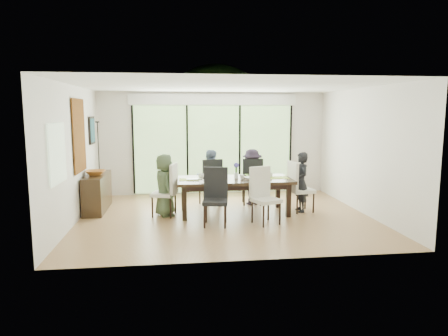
{
  "coord_description": "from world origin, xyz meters",
  "views": [
    {
      "loc": [
        -1.04,
        -8.07,
        2.18
      ],
      "look_at": [
        0.0,
        0.25,
        1.0
      ],
      "focal_mm": 32.0,
      "sensor_mm": 36.0,
      "label": 1
    }
  ],
  "objects": [
    {
      "name": "blinds_header",
      "position": [
        0.0,
        2.46,
        2.5
      ],
      "size": [
        4.4,
        0.06,
        0.28
      ],
      "primitive_type": "cube",
      "color": "white",
      "rests_on": "wall_back"
    },
    {
      "name": "sideboard",
      "position": [
        -2.76,
        0.93,
        0.41
      ],
      "size": [
        0.41,
        1.44,
        0.81
      ],
      "primitive_type": "cube",
      "color": "black",
      "rests_on": "floor"
    },
    {
      "name": "candle",
      "position": [
        -2.76,
        1.28,
        2.01
      ],
      "size": [
        0.03,
        0.03,
        0.09
      ],
      "primitive_type": "cylinder",
      "color": "silver",
      "rests_on": "sideboard"
    },
    {
      "name": "tapestry",
      "position": [
        -2.97,
        0.4,
        1.7
      ],
      "size": [
        0.02,
        1.0,
        1.5
      ],
      "primitive_type": "cube",
      "color": "#934C15",
      "rests_on": "wall_left"
    },
    {
      "name": "candlestick_shaft",
      "position": [
        -2.76,
        1.28,
        1.4
      ],
      "size": [
        0.02,
        0.02,
        1.13
      ],
      "primitive_type": "cylinder",
      "color": "black",
      "rests_on": "sideboard"
    },
    {
      "name": "placemat_right",
      "position": [
        1.17,
        0.26,
        0.77
      ],
      "size": [
        0.45,
        0.33,
        0.01
      ],
      "primitive_type": "cube",
      "color": "#94AC3D",
      "rests_on": "table_top"
    },
    {
      "name": "hyacinth_stems",
      "position": [
        0.27,
        0.31,
        0.95
      ],
      "size": [
        0.04,
        0.04,
        0.16
      ],
      "primitive_type": "cylinder",
      "color": "#337226",
      "rests_on": "table_top"
    },
    {
      "name": "cup_c",
      "position": [
        1.02,
        0.36,
        0.81
      ],
      "size": [
        0.17,
        0.17,
        0.1
      ],
      "primitive_type": "imported",
      "rotation": [
        0.0,
        0.0,
        3.64
      ],
      "color": "white",
      "rests_on": "table_top"
    },
    {
      "name": "chair_left_end",
      "position": [
        -1.28,
        0.26,
        0.56
      ],
      "size": [
        0.57,
        0.57,
        1.12
      ],
      "primitive_type": null,
      "rotation": [
        0.0,
        0.0,
        -1.83
      ],
      "color": "silver",
      "rests_on": "floor"
    },
    {
      "name": "bowl",
      "position": [
        -2.76,
        0.83,
        0.86
      ],
      "size": [
        0.43,
        0.43,
        0.1
      ],
      "primitive_type": "imported",
      "color": "#965720",
      "rests_on": "sideboard"
    },
    {
      "name": "placemat_far_l",
      "position": [
        -0.23,
        0.66,
        0.77
      ],
      "size": [
        0.45,
        0.33,
        0.01
      ],
      "primitive_type": "cube",
      "color": "#97C345",
      "rests_on": "table_top"
    },
    {
      "name": "person_far_right",
      "position": [
        0.77,
        1.09,
        0.66
      ],
      "size": [
        0.68,
        0.5,
        1.32
      ],
      "primitive_type": "imported",
      "rotation": [
        0.0,
        0.0,
        3.34
      ],
      "color": "black",
      "rests_on": "floor"
    },
    {
      "name": "mullion_c",
      "position": [
        0.7,
        2.46,
        1.2
      ],
      "size": [
        0.05,
        0.04,
        2.3
      ],
      "primitive_type": "cube",
      "color": "black",
      "rests_on": "wall_back"
    },
    {
      "name": "vase",
      "position": [
        0.27,
        0.31,
        0.83
      ],
      "size": [
        0.08,
        0.08,
        0.12
      ],
      "primitive_type": "cylinder",
      "color": "silver",
      "rests_on": "table_top"
    },
    {
      "name": "art_frame",
      "position": [
        -2.97,
        1.7,
        1.75
      ],
      "size": [
        0.03,
        0.55,
        0.65
      ],
      "primitive_type": "cube",
      "color": "black",
      "rests_on": "wall_left"
    },
    {
      "name": "person_left_end",
      "position": [
        -1.26,
        0.26,
        0.66
      ],
      "size": [
        0.52,
        0.69,
        1.32
      ],
      "primitive_type": "imported",
      "rotation": [
        0.0,
        0.0,
        1.81
      ],
      "color": "#405136",
      "rests_on": "floor"
    },
    {
      "name": "wall_back",
      "position": [
        0.0,
        2.51,
        1.35
      ],
      "size": [
        6.0,
        0.02,
        2.7
      ],
      "primitive_type": "cube",
      "color": "silver",
      "rests_on": "floor"
    },
    {
      "name": "chair_near_right",
      "position": [
        0.72,
        -0.61,
        0.56
      ],
      "size": [
        0.61,
        0.61,
        1.12
      ],
      "primitive_type": null,
      "rotation": [
        0.0,
        0.0,
        0.39
      ],
      "color": "silver",
      "rests_on": "floor"
    },
    {
      "name": "chair_far_left",
      "position": [
        -0.23,
        1.11,
        0.56
      ],
      "size": [
        0.55,
        0.55,
        1.12
      ],
      "primitive_type": null,
      "rotation": [
        0.0,
        0.0,
        3.34
      ],
      "color": "black",
      "rests_on": "floor"
    },
    {
      "name": "mullion_d",
      "position": [
        2.1,
        2.46,
        1.2
      ],
      "size": [
        0.05,
        0.04,
        2.3
      ],
      "primitive_type": "cube",
      "color": "black",
      "rests_on": "wall_back"
    },
    {
      "name": "foliage_left",
      "position": [
        -1.8,
        5.2,
        1.44
      ],
      "size": [
        3.2,
        3.2,
        3.2
      ],
      "primitive_type": "sphere",
      "color": "#14380F",
      "rests_on": "ground"
    },
    {
      "name": "cup_a",
      "position": [
        -0.48,
        0.41,
        0.81
      ],
      "size": [
        0.15,
        0.15,
        0.1
      ],
      "primitive_type": "imported",
      "rotation": [
        0.0,
        0.0,
        0.23
      ],
      "color": "white",
      "rests_on": "table_top"
    },
    {
      "name": "deck",
      "position": [
        0.0,
        3.4,
        -0.05
      ],
      "size": [
        6.0,
        1.8,
        0.1
      ],
      "primitive_type": "cube",
      "color": "brown",
      "rests_on": "ground"
    },
    {
      "name": "foliage_mid",
      "position": [
        0.4,
        5.8,
        1.8
      ],
      "size": [
        4.0,
        4.0,
        4.0
      ],
      "primitive_type": "sphere",
      "color": "#14380F",
      "rests_on": "ground"
    },
    {
      "name": "art_canvas",
      "position": [
        -2.95,
        1.7,
        1.75
      ],
      "size": [
        0.01,
        0.45,
        0.55
      ],
      "primitive_type": "cube",
      "color": "#163E49",
      "rests_on": "wall_left"
    },
    {
      "name": "floor",
      "position": [
        0.0,
        0.0,
        -0.01
      ],
      "size": [
        6.0,
        5.0,
        0.01
      ],
      "primitive_type": "cube",
      "color": "brown",
      "rests_on": "ground"
    },
    {
      "name": "foliage_right",
      "position": [
        2.2,
        5.0,
        1.26
      ],
      "size": [
        2.8,
        2.8,
        2.8
      ],
      "primitive_type": "sphere",
      "color": "#14380F",
      "rests_on": "ground"
    },
    {
      "name": "mullion_a",
      "position": [
        -2.1,
        2.46,
        1.2
      ],
      "size": [
        0.05,
        0.04,
        2.3
      ],
      "primitive_type": "cube",
      "color": "black",
      "rests_on": "wall_back"
    },
    {
      "name": "table_top",
      "position": [
        0.22,
        0.26,
        0.73
      ],
      "size": [
        2.45,
        1.12,
        0.06
      ],
      "primitive_type": "cube",
      "color": "black",
      "rests_on": "floor"
    },
    {
      "name": "platter_base",
      "position": [
        -0.33,
        -0.04,
        0.78
      ],
      "size": [
        0.27,
        0.27,
        0.02
      ],
      "primitive_type": "cube",
      "color": "white",
      "rests_on": "table_top"
    },
    {
      "name": "candlestick_pan",
      "position": [
        -2.76,
        1.28,
        1.96
      ],
      "size": [
        0.09,
        0.09,
        0.03
      ],
      "primitive_type": "cylinder",
      "color": "black",
      "rests_on": "sideboard"
    },
    {
      "name": "table_leg_fl",
      "position": [
        -0.86,
        -0.17,
        0.35
      ],
      "size": [
        0.09,
        0.09,
        0.7
      ],
      "primitive_type": "cube",
      "color": "black",
      "rests_on": "floor"
    },
    {
      "name": "wall_right",
      "position": [
        3.01,
        0.0,
        1.35
      ],
      "size": [
        0.02,
        5.0,
        2.7
      ],
      "primitive_type": "cube",
      "color": "white",
      "rests_on": "floor"
    },
    {
      "name": "glass_doors",
      "position": [
        0.0,
        2.47,
        1.2
      ],
      "size": [
        4.2,
        0.02,
        2.3
      ],
      "primitive_type": "cube",
      "color": "#598C3F",
      "rests_on": "wall_back"
    },
    {
      "name": "rail_top",
      "position": [
        0.0,
        4.2,
        0.55
      ],
      "size": [
        6.0,
        0.08,
        0.06
      ],
      "primitive_type": "cube",
      "color": "#533323",
      "rests_on": "deck"
    },
    {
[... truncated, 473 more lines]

